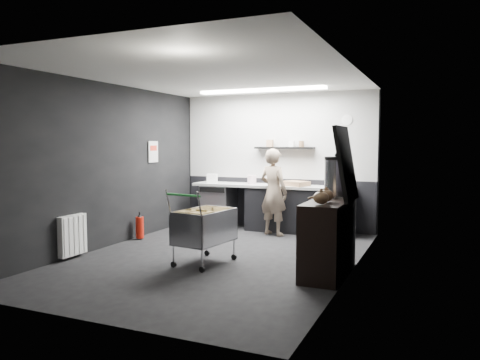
% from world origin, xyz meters
% --- Properties ---
extents(floor, '(5.50, 5.50, 0.00)m').
position_xyz_m(floor, '(0.00, 0.00, 0.00)').
color(floor, black).
rests_on(floor, ground).
extents(ceiling, '(5.50, 5.50, 0.00)m').
position_xyz_m(ceiling, '(0.00, 0.00, 2.70)').
color(ceiling, white).
rests_on(ceiling, wall_back).
extents(wall_back, '(5.50, 0.00, 5.50)m').
position_xyz_m(wall_back, '(0.00, 2.75, 1.35)').
color(wall_back, black).
rests_on(wall_back, floor).
extents(wall_front, '(5.50, 0.00, 5.50)m').
position_xyz_m(wall_front, '(0.00, -2.75, 1.35)').
color(wall_front, black).
rests_on(wall_front, floor).
extents(wall_left, '(0.00, 5.50, 5.50)m').
position_xyz_m(wall_left, '(-2.00, 0.00, 1.35)').
color(wall_left, black).
rests_on(wall_left, floor).
extents(wall_right, '(0.00, 5.50, 5.50)m').
position_xyz_m(wall_right, '(2.00, 0.00, 1.35)').
color(wall_right, black).
rests_on(wall_right, floor).
extents(kitchen_wall_panel, '(3.95, 0.02, 1.70)m').
position_xyz_m(kitchen_wall_panel, '(0.00, 2.73, 1.85)').
color(kitchen_wall_panel, beige).
rests_on(kitchen_wall_panel, wall_back).
extents(dado_panel, '(3.95, 0.02, 1.00)m').
position_xyz_m(dado_panel, '(0.00, 2.73, 0.50)').
color(dado_panel, black).
rests_on(dado_panel, wall_back).
extents(floating_shelf, '(1.20, 0.22, 0.04)m').
position_xyz_m(floating_shelf, '(0.20, 2.62, 1.62)').
color(floating_shelf, black).
rests_on(floating_shelf, wall_back).
extents(wall_clock, '(0.20, 0.03, 0.20)m').
position_xyz_m(wall_clock, '(1.40, 2.72, 2.15)').
color(wall_clock, white).
rests_on(wall_clock, wall_back).
extents(poster, '(0.02, 0.30, 0.40)m').
position_xyz_m(poster, '(-1.98, 1.30, 1.55)').
color(poster, silver).
rests_on(poster, wall_left).
extents(poster_red_band, '(0.02, 0.22, 0.10)m').
position_xyz_m(poster_red_band, '(-1.98, 1.30, 1.62)').
color(poster_red_band, red).
rests_on(poster_red_band, poster).
extents(radiator, '(0.10, 0.50, 0.60)m').
position_xyz_m(radiator, '(-1.94, -0.90, 0.35)').
color(radiator, white).
rests_on(radiator, wall_left).
extents(ceiling_strip, '(2.40, 0.20, 0.04)m').
position_xyz_m(ceiling_strip, '(0.00, 1.85, 2.67)').
color(ceiling_strip, white).
rests_on(ceiling_strip, ceiling).
extents(prep_counter, '(3.20, 0.61, 0.90)m').
position_xyz_m(prep_counter, '(0.14, 2.42, 0.46)').
color(prep_counter, black).
rests_on(prep_counter, floor).
extents(person, '(0.68, 0.55, 1.61)m').
position_xyz_m(person, '(0.21, 1.97, 0.81)').
color(person, '#C3B39A').
rests_on(person, floor).
extents(shopping_cart, '(0.69, 1.02, 1.05)m').
position_xyz_m(shopping_cart, '(-0.00, -0.38, 0.50)').
color(shopping_cart, silver).
rests_on(shopping_cart, floor).
extents(sideboard, '(0.55, 1.29, 1.94)m').
position_xyz_m(sideboard, '(1.75, -0.18, 0.61)').
color(sideboard, black).
rests_on(sideboard, floor).
extents(fire_extinguisher, '(0.14, 0.14, 0.47)m').
position_xyz_m(fire_extinguisher, '(-1.85, 0.65, 0.23)').
color(fire_extinguisher, red).
rests_on(fire_extinguisher, floor).
extents(cardboard_box, '(0.55, 0.49, 0.09)m').
position_xyz_m(cardboard_box, '(0.52, 2.37, 0.95)').
color(cardboard_box, '#A57C58').
rests_on(cardboard_box, prep_counter).
extents(pink_tub, '(0.17, 0.17, 0.17)m').
position_xyz_m(pink_tub, '(-0.41, 2.42, 0.99)').
color(pink_tub, silver).
rests_on(pink_tub, prep_counter).
extents(white_container, '(0.24, 0.21, 0.18)m').
position_xyz_m(white_container, '(-1.27, 2.37, 0.99)').
color(white_container, white).
rests_on(white_container, prep_counter).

